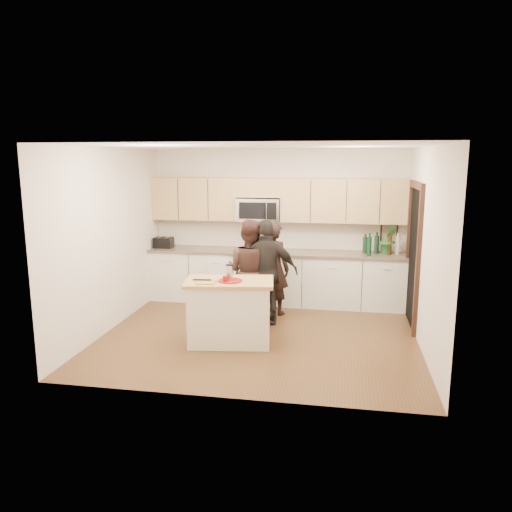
% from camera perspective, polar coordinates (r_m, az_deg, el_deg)
% --- Properties ---
extents(floor, '(4.50, 4.50, 0.00)m').
position_cam_1_polar(floor, '(7.40, 0.38, -8.97)').
color(floor, '#52361C').
rests_on(floor, ground).
extents(room_shell, '(4.52, 4.02, 2.71)m').
position_cam_1_polar(room_shell, '(6.99, 0.40, 4.46)').
color(room_shell, beige).
rests_on(room_shell, ground).
extents(back_cabinetry, '(4.50, 0.66, 0.94)m').
position_cam_1_polar(back_cabinetry, '(8.86, 2.20, -2.39)').
color(back_cabinetry, silver).
rests_on(back_cabinetry, ground).
extents(upper_cabinetry, '(4.50, 0.33, 0.75)m').
position_cam_1_polar(upper_cabinetry, '(8.79, 2.61, 6.55)').
color(upper_cabinetry, tan).
rests_on(upper_cabinetry, ground).
extents(microwave, '(0.76, 0.41, 0.40)m').
position_cam_1_polar(microwave, '(8.82, 0.35, 5.32)').
color(microwave, silver).
rests_on(microwave, ground).
extents(doorway, '(0.06, 1.25, 2.20)m').
position_cam_1_polar(doorway, '(7.95, 17.58, 0.57)').
color(doorway, black).
rests_on(doorway, ground).
extents(framed_picture, '(0.30, 0.03, 0.38)m').
position_cam_1_polar(framed_picture, '(8.96, 14.96, 2.65)').
color(framed_picture, black).
rests_on(framed_picture, ground).
extents(dish_towel, '(0.34, 0.60, 0.48)m').
position_cam_1_polar(dish_towel, '(8.79, -4.10, -0.33)').
color(dish_towel, white).
rests_on(dish_towel, ground).
extents(island, '(1.29, 0.86, 0.90)m').
position_cam_1_polar(island, '(6.96, -3.03, -6.35)').
color(island, silver).
rests_on(island, ground).
extents(red_plate, '(0.33, 0.33, 0.02)m').
position_cam_1_polar(red_plate, '(6.78, -2.97, -2.84)').
color(red_plate, maroon).
rests_on(red_plate, island).
extents(box_grater, '(0.09, 0.07, 0.21)m').
position_cam_1_polar(box_grater, '(6.79, -3.03, -1.80)').
color(box_grater, silver).
rests_on(box_grater, red_plate).
extents(drink_glass, '(0.07, 0.07, 0.09)m').
position_cam_1_polar(drink_glass, '(6.72, -3.54, -2.65)').
color(drink_glass, maroon).
rests_on(drink_glass, island).
extents(cutting_board, '(0.27, 0.22, 0.02)m').
position_cam_1_polar(cutting_board, '(6.69, -5.77, -3.05)').
color(cutting_board, tan).
rests_on(cutting_board, island).
extents(tongs, '(0.25, 0.06, 0.02)m').
position_cam_1_polar(tongs, '(6.77, -6.19, -2.72)').
color(tongs, black).
rests_on(tongs, cutting_board).
extents(knife, '(0.19, 0.05, 0.01)m').
position_cam_1_polar(knife, '(6.72, -5.12, -2.86)').
color(knife, silver).
rests_on(knife, cutting_board).
extents(toaster, '(0.33, 0.24, 0.19)m').
position_cam_1_polar(toaster, '(9.23, -10.52, 1.53)').
color(toaster, black).
rests_on(toaster, back_cabinetry).
extents(bottle_cluster, '(0.61, 0.34, 0.38)m').
position_cam_1_polar(bottle_cluster, '(8.69, 13.75, 1.39)').
color(bottle_cluster, black).
rests_on(bottle_cluster, back_cabinetry).
extents(orchid, '(0.32, 0.28, 0.50)m').
position_cam_1_polar(orchid, '(8.71, 14.87, 1.81)').
color(orchid, '#2E7431').
rests_on(orchid, back_cabinetry).
extents(woman_left, '(0.66, 0.55, 1.54)m').
position_cam_1_polar(woman_left, '(8.17, 2.01, -1.42)').
color(woman_left, black).
rests_on(woman_left, ground).
extents(woman_center, '(0.96, 0.85, 1.63)m').
position_cam_1_polar(woman_center, '(7.72, -0.68, -1.80)').
color(woman_center, '#331E19').
rests_on(woman_center, ground).
extents(woman_right, '(1.02, 0.60, 1.64)m').
position_cam_1_polar(woman_right, '(7.64, 1.24, -1.91)').
color(woman_right, black).
rests_on(woman_right, ground).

